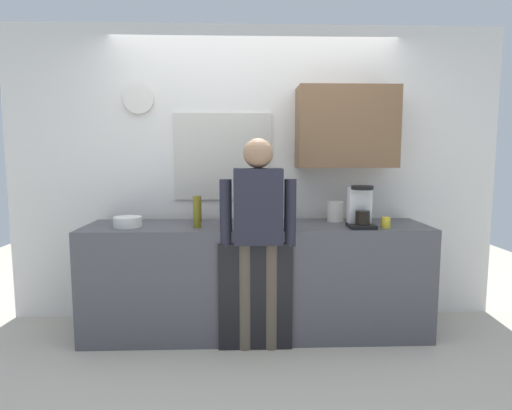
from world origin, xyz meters
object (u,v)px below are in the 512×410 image
potted_plant (243,209)px  mixing_bowl (128,222)px  bottle_red_vinegar (198,209)px  cup_yellow_cup (386,223)px  bottle_olive_oil (197,212)px  dish_soap (359,213)px  coffee_maker (361,209)px  storage_canister (336,211)px  bottle_green_wine (238,205)px  person_at_sink (258,226)px

potted_plant → mixing_bowl: bearing=-175.4°
bottle_red_vinegar → cup_yellow_cup: bottle_red_vinegar is taller
bottle_olive_oil → bottle_red_vinegar: 0.27m
potted_plant → dish_soap: (0.99, 0.11, -0.05)m
mixing_bowl → dish_soap: (1.90, 0.18, 0.04)m
coffee_maker → storage_canister: coffee_maker is taller
bottle_olive_oil → storage_canister: size_ratio=1.47×
bottle_green_wine → cup_yellow_cup: bearing=-15.8°
storage_canister → bottle_olive_oil: bearing=-166.6°
storage_canister → coffee_maker: bearing=-66.9°
cup_yellow_cup → person_at_sink: bearing=-173.7°
mixing_bowl → potted_plant: (0.91, 0.07, 0.09)m
coffee_maker → bottle_green_wine: (-0.96, 0.29, 0.00)m
bottle_red_vinegar → person_at_sink: size_ratio=0.14×
cup_yellow_cup → potted_plant: size_ratio=0.37×
bottle_green_wine → bottle_red_vinegar: bearing=178.8°
bottle_olive_oil → dish_soap: bearing=9.8°
bottle_red_vinegar → cup_yellow_cup: bearing=-12.5°
bottle_olive_oil → potted_plant: size_ratio=1.09×
coffee_maker → dish_soap: size_ratio=1.83×
mixing_bowl → coffee_maker: bearing=-2.5°
dish_soap → potted_plant: bearing=-173.7°
bottle_olive_oil → bottle_red_vinegar: bottle_olive_oil is taller
bottle_green_wine → mixing_bowl: bearing=-166.8°
coffee_maker → person_at_sink: (-0.81, -0.15, -0.11)m
bottle_olive_oil → mixing_bowl: (-0.55, 0.05, -0.08)m
coffee_maker → cup_yellow_cup: coffee_maker is taller
person_at_sink → dish_soap: bearing=26.3°
coffee_maker → potted_plant: size_ratio=1.43×
bottle_red_vinegar → dish_soap: size_ratio=1.22×
bottle_green_wine → cup_yellow_cup: 1.20m
mixing_bowl → bottle_olive_oil: bearing=-5.2°
bottle_red_vinegar → storage_canister: (1.18, 0.01, -0.03)m
coffee_maker → person_at_sink: person_at_sink is taller
bottle_red_vinegar → person_at_sink: (0.49, -0.44, -0.07)m
bottle_green_wine → person_at_sink: bearing=-71.0°
bottle_olive_oil → cup_yellow_cup: (1.47, -0.07, -0.08)m
coffee_maker → bottle_red_vinegar: size_ratio=1.50×
bottle_green_wine → cup_yellow_cup: bottle_green_wine is taller
bottle_olive_oil → potted_plant: bearing=19.1°
cup_yellow_cup → coffee_maker: bearing=168.0°
mixing_bowl → dish_soap: 1.91m
cup_yellow_cup → mixing_bowl: (-2.03, 0.12, -0.00)m
dish_soap → storage_canister: 0.20m
dish_soap → storage_canister: bearing=167.8°
bottle_red_vinegar → dish_soap: (1.37, -0.03, -0.03)m
cup_yellow_cup → storage_canister: size_ratio=0.50×
bottle_red_vinegar → cup_yellow_cup: (1.49, -0.33, -0.07)m
mixing_bowl → person_at_sink: (1.03, -0.23, -0.00)m
cup_yellow_cup → bottle_olive_oil: bearing=177.3°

